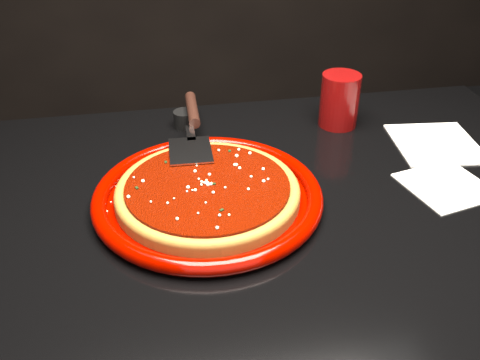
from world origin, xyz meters
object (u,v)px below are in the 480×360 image
Objects in this scene: cup at (340,100)px; plate at (208,196)px; ramekin at (184,119)px; table at (258,350)px; pizza_server at (193,126)px.

plate is at bearing -142.16° from cup.
cup is 2.44× the size of ramekin.
cup is (0.22, 0.25, 0.43)m from table.
table is at bearing -130.81° from cup.
cup is at bearing -8.35° from ramekin.
ramekin is at bearing 92.45° from plate.
plate is 0.29m from ramekin.
cup is at bearing 10.44° from pizza_server.
table is at bearing -63.36° from pizza_server.
plate is at bearing -87.55° from ramekin.
cup is (0.31, 0.05, 0.01)m from pizza_server.
cup is 0.33m from ramekin.
pizza_server is at bearing -171.46° from cup.
pizza_server is 2.90× the size of cup.
pizza_server is 0.32m from cup.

